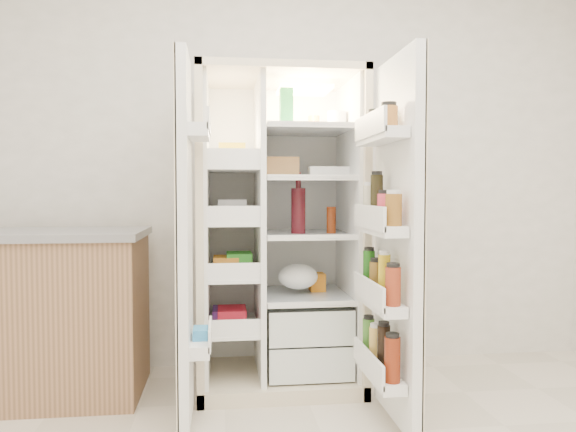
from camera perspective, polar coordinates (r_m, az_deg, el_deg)
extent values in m
cube|color=white|center=(3.57, 0.37, 6.18)|extent=(4.00, 0.02, 2.70)
cube|color=beige|center=(3.49, -1.57, -1.13)|extent=(0.92, 0.04, 1.80)
cube|color=beige|center=(3.14, -9.00, -1.57)|extent=(0.04, 0.70, 1.80)
cube|color=beige|center=(3.23, 6.78, -1.44)|extent=(0.04, 0.70, 1.80)
cube|color=beige|center=(3.22, -1.01, 14.31)|extent=(0.92, 0.70, 0.04)
cube|color=beige|center=(3.33, -0.98, -16.44)|extent=(0.92, 0.70, 0.08)
cube|color=white|center=(3.45, -1.52, -0.83)|extent=(0.84, 0.02, 1.68)
cube|color=white|center=(3.14, -8.46, -1.20)|extent=(0.02, 0.62, 1.68)
cube|color=white|center=(3.23, 6.27, -1.09)|extent=(0.02, 0.62, 1.68)
cube|color=white|center=(3.15, -2.99, -1.17)|extent=(0.03, 0.62, 1.68)
cube|color=silver|center=(3.29, 1.82, -14.05)|extent=(0.47, 0.52, 0.19)
cube|color=silver|center=(3.24, 1.83, -10.65)|extent=(0.47, 0.52, 0.19)
cube|color=#FFD18C|center=(3.27, 1.67, 13.04)|extent=(0.30, 0.30, 0.02)
cube|color=white|center=(3.23, -5.76, -11.34)|extent=(0.28, 0.58, 0.02)
cube|color=white|center=(3.17, -5.79, -6.06)|extent=(0.28, 0.58, 0.02)
cube|color=white|center=(3.14, -5.81, -0.64)|extent=(0.28, 0.58, 0.02)
cube|color=white|center=(3.14, -5.84, 4.84)|extent=(0.28, 0.58, 0.02)
cube|color=silver|center=(3.23, 1.78, -8.24)|extent=(0.49, 0.58, 0.01)
cube|color=silver|center=(3.18, 1.78, -1.85)|extent=(0.49, 0.58, 0.01)
cube|color=silver|center=(3.17, 1.79, 3.92)|extent=(0.49, 0.58, 0.02)
cube|color=silver|center=(3.19, 1.80, 8.96)|extent=(0.49, 0.58, 0.02)
cube|color=red|center=(3.21, -5.77, -10.30)|extent=(0.16, 0.20, 0.10)
cube|color=#2B8E26|center=(3.16, -5.79, -4.81)|extent=(0.14, 0.18, 0.12)
cube|color=white|center=(3.14, -5.82, 0.18)|extent=(0.20, 0.22, 0.07)
cube|color=yellow|center=(3.14, -5.85, 6.30)|extent=(0.15, 0.16, 0.14)
cube|color=#68349C|center=(3.22, -5.77, -10.38)|extent=(0.18, 0.20, 0.09)
cube|color=orange|center=(3.16, -5.79, -4.99)|extent=(0.14, 0.18, 0.10)
cube|color=silver|center=(3.14, -5.82, 0.64)|extent=(0.16, 0.16, 0.12)
sphere|color=orange|center=(3.21, -0.24, -15.56)|extent=(0.07, 0.07, 0.07)
sphere|color=orange|center=(3.26, 1.30, -15.28)|extent=(0.07, 0.07, 0.07)
sphere|color=orange|center=(3.24, 3.22, -15.41)|extent=(0.07, 0.07, 0.07)
sphere|color=orange|center=(3.35, 0.35, -14.79)|extent=(0.07, 0.07, 0.07)
sphere|color=orange|center=(3.35, 2.15, -14.82)|extent=(0.07, 0.07, 0.07)
sphere|color=orange|center=(3.33, 4.02, -14.93)|extent=(0.07, 0.07, 0.07)
sphere|color=orange|center=(3.29, -0.95, -15.15)|extent=(0.07, 0.07, 0.07)
sphere|color=orange|center=(3.38, 3.13, -14.67)|extent=(0.07, 0.07, 0.07)
ellipsoid|color=#3D7426|center=(3.25, 1.77, -10.31)|extent=(0.26, 0.24, 0.11)
cylinder|color=#430E15|center=(3.10, 1.08, 0.55)|extent=(0.08, 0.08, 0.26)
cylinder|color=#68240B|center=(3.12, 4.54, -0.41)|extent=(0.05, 0.05, 0.15)
cube|color=#268C41|center=(3.08, -0.19, 11.29)|extent=(0.07, 0.07, 0.21)
cylinder|color=white|center=(3.22, 5.12, 9.93)|extent=(0.11, 0.11, 0.10)
cylinder|color=olive|center=(3.28, 2.73, 9.67)|extent=(0.07, 0.07, 0.09)
cube|color=white|center=(3.16, 4.37, 4.61)|extent=(0.24, 0.10, 0.06)
cube|color=#A57442|center=(3.12, -0.64, 5.13)|extent=(0.19, 0.10, 0.11)
ellipsoid|color=white|center=(3.19, 1.06, -6.90)|extent=(0.23, 0.21, 0.15)
cube|color=orange|center=(3.31, 3.06, -6.90)|extent=(0.09, 0.11, 0.11)
cube|color=white|center=(2.60, -10.74, -2.44)|extent=(0.05, 0.40, 1.72)
cube|color=beige|center=(2.60, -11.29, -2.44)|extent=(0.01, 0.40, 1.72)
cube|color=white|center=(2.68, -9.12, -13.13)|extent=(0.09, 0.32, 0.06)
cube|color=white|center=(2.60, -9.28, 8.61)|extent=(0.09, 0.32, 0.06)
cube|color=#338CCC|center=(2.68, -9.12, -12.51)|extent=(0.07, 0.12, 0.10)
cube|color=white|center=(2.64, 11.37, -2.37)|extent=(0.05, 0.58, 1.72)
cube|color=beige|center=(2.65, 11.89, -2.36)|extent=(0.01, 0.58, 1.72)
cube|color=white|center=(2.74, 9.50, -15.85)|extent=(0.11, 0.50, 0.05)
cube|color=white|center=(2.65, 9.56, -8.87)|extent=(0.11, 0.50, 0.05)
cube|color=white|center=(2.61, 9.61, -1.31)|extent=(0.11, 0.50, 0.05)
cube|color=white|center=(2.61, 9.68, 8.13)|extent=(0.11, 0.50, 0.05)
cylinder|color=maroon|center=(2.52, 10.86, -14.53)|extent=(0.07, 0.07, 0.20)
cylinder|color=black|center=(2.64, 9.97, -13.53)|extent=(0.06, 0.06, 0.22)
cylinder|color=gold|center=(2.76, 9.16, -13.21)|extent=(0.06, 0.06, 0.18)
cylinder|color=#407D29|center=(2.88, 8.42, -12.44)|extent=(0.06, 0.06, 0.19)
cylinder|color=maroon|center=(2.45, 10.92, -7.24)|extent=(0.07, 0.07, 0.17)
cylinder|color=gold|center=(2.57, 10.03, -6.32)|extent=(0.06, 0.06, 0.21)
cylinder|color=brown|center=(2.69, 9.21, -6.43)|extent=(0.07, 0.07, 0.16)
cylinder|color=#1B5914|center=(2.81, 8.46, -5.63)|extent=(0.06, 0.06, 0.20)
cylinder|color=brown|center=(2.41, 10.99, 0.63)|extent=(0.07, 0.07, 0.14)
cylinder|color=#C93345|center=(2.54, 10.08, 0.73)|extent=(0.07, 0.07, 0.14)
cylinder|color=black|center=(2.66, 9.26, 1.79)|extent=(0.06, 0.06, 0.23)
cylinder|color=beige|center=(2.79, 8.51, 1.31)|extent=(0.06, 0.06, 0.18)
cylinder|color=#AC682B|center=(2.51, 10.50, 10.09)|extent=(0.08, 0.08, 0.10)
cylinder|color=#A0621D|center=(2.72, 9.08, 9.51)|extent=(0.08, 0.08, 0.10)
cube|color=#9F724F|center=(3.34, -25.58, -9.58)|extent=(1.22, 0.63, 0.87)
cube|color=gray|center=(3.28, -25.74, -1.75)|extent=(1.26, 0.67, 0.04)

